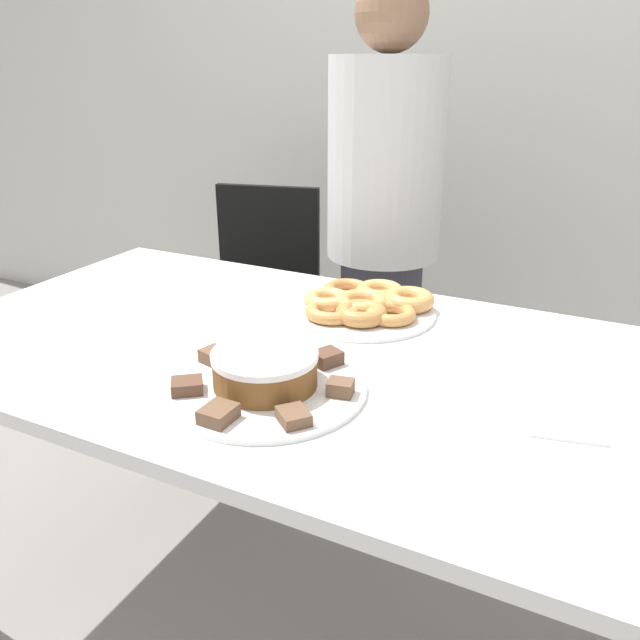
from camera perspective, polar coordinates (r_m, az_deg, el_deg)
ground_plane at (r=1.75m, az=-0.87°, el=-26.02°), size 12.00×12.00×0.00m
wall_back at (r=2.63m, az=15.75°, el=21.43°), size 8.00×0.05×2.60m
table at (r=1.33m, az=-1.04°, el=-6.26°), size 1.69×0.89×0.76m
person_standing at (r=2.00m, az=5.78°, el=7.71°), size 0.35×0.35×1.54m
office_chair_left at (r=2.37m, az=-5.58°, el=0.28°), size 0.53×0.53×0.89m
plate_cake at (r=1.14m, az=-4.98°, el=-6.11°), size 0.37×0.37×0.01m
plate_donuts at (r=1.48m, az=3.83°, el=0.78°), size 0.35×0.35×0.01m
frosted_cake at (r=1.13m, az=-5.04°, el=-4.42°), size 0.19×0.19×0.07m
lamington_0 at (r=1.13m, az=-12.06°, el=-5.91°), size 0.07×0.07×0.02m
lamington_1 at (r=1.04m, az=-9.18°, el=-8.49°), size 0.05×0.06×0.02m
lamington_2 at (r=1.02m, az=-2.43°, el=-8.80°), size 0.07×0.07×0.02m
lamington_3 at (r=1.10m, az=1.88°, el=-6.19°), size 0.05×0.05×0.03m
lamington_4 at (r=1.20m, az=0.63°, el=-3.47°), size 0.06×0.07×0.03m
lamington_5 at (r=1.26m, az=-4.27°, el=-2.44°), size 0.06×0.06×0.02m
lamington_6 at (r=1.23m, az=-9.59°, el=-3.27°), size 0.06×0.05×0.03m
donut_0 at (r=1.47m, az=3.85°, el=1.59°), size 0.12×0.12×0.03m
donut_1 at (r=1.42m, az=1.12°, el=0.82°), size 0.12×0.12×0.03m
donut_2 at (r=1.40m, az=3.79°, el=0.61°), size 0.12×0.12×0.04m
donut_3 at (r=1.42m, az=6.46°, el=0.58°), size 0.12×0.12×0.03m
donut_4 at (r=1.49m, az=8.12°, el=1.84°), size 0.12×0.12×0.04m
donut_5 at (r=1.54m, az=5.48°, el=2.57°), size 0.12×0.12×0.04m
donut_6 at (r=1.56m, az=2.46°, el=2.76°), size 0.12×0.12×0.03m
donut_7 at (r=1.49m, az=0.63°, el=1.87°), size 0.11×0.11×0.03m
napkin at (r=1.11m, az=21.52°, el=-8.94°), size 0.13×0.12×0.01m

